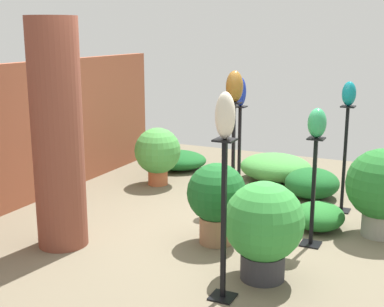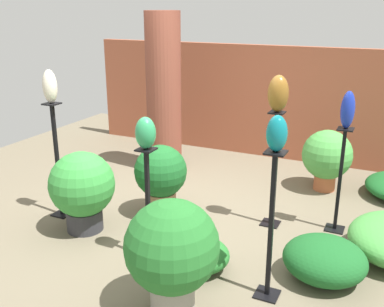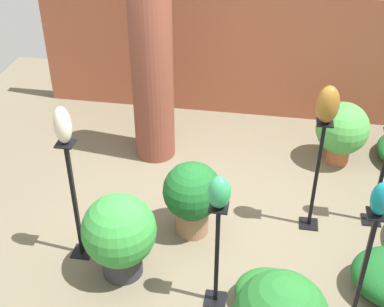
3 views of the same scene
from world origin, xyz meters
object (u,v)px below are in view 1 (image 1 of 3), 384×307
object	(u,v)px
art_vase_jade	(317,123)
potted_plant_near_pillar	(382,187)
pedestal_bronze	(233,158)
potted_plant_front_left	(216,198)
pedestal_cobalt	(239,152)
potted_plant_front_right	(158,152)
art_vase_teal	(349,94)
pedestal_jade	(313,197)
art_vase_ivory	(225,116)
art_vase_bronze	(235,86)
art_vase_cobalt	(241,92)
brick_pillar	(58,135)
potted_plant_mid_left	(264,226)
pedestal_ivory	(224,227)
pedestal_teal	(344,164)

from	to	relation	value
art_vase_jade	potted_plant_near_pillar	bearing A→B (deg)	-46.38
pedestal_bronze	potted_plant_front_left	bearing A→B (deg)	-166.24
pedestal_cobalt	potted_plant_front_right	size ratio (longest dim) A/B	1.41
art_vase_teal	pedestal_jade	bearing A→B (deg)	175.86
art_vase_ivory	pedestal_jade	bearing A→B (deg)	-15.36
art_vase_bronze	art_vase_teal	distance (m)	1.34
art_vase_ivory	potted_plant_front_left	bearing A→B (deg)	25.84
pedestal_jade	pedestal_cobalt	size ratio (longest dim) A/B	0.97
pedestal_bronze	pedestal_cobalt	world-z (taller)	pedestal_bronze
pedestal_jade	art_vase_bronze	size ratio (longest dim) A/B	2.93
art_vase_teal	art_vase_cobalt	world-z (taller)	art_vase_teal
pedestal_jade	potted_plant_front_left	bearing A→B (deg)	112.18
brick_pillar	art_vase_bronze	size ratio (longest dim) A/B	5.97
art_vase_cobalt	potted_plant_front_right	bearing A→B (deg)	105.41
art_vase_bronze	potted_plant_front_left	distance (m)	1.62
potted_plant_mid_left	art_vase_cobalt	bearing A→B (deg)	25.17
pedestal_bronze	art_vase_jade	world-z (taller)	art_vase_jade
pedestal_ivory	potted_plant_front_left	distance (m)	1.18
art_vase_ivory	potted_plant_front_right	xyz separation A→B (m)	(2.67, 2.10, -1.05)
art_vase_jade	art_vase_bronze	world-z (taller)	art_vase_bronze
art_vase_ivory	art_vase_teal	size ratio (longest dim) A/B	1.28
pedestal_ivory	art_vase_ivory	world-z (taller)	art_vase_ivory
art_vase_ivory	potted_plant_front_left	xyz separation A→B (m)	(1.06, 0.51, -1.03)
brick_pillar	art_vase_ivory	xyz separation A→B (m)	(-0.34, -1.92, 0.38)
pedestal_ivory	pedestal_cobalt	size ratio (longest dim) A/B	1.16
art_vase_teal	pedestal_bronze	bearing A→B (deg)	104.69
pedestal_cobalt	potted_plant_mid_left	size ratio (longest dim) A/B	1.30
pedestal_bronze	art_vase_teal	xyz separation A→B (m)	(0.34, -1.29, 0.84)
art_vase_bronze	potted_plant_front_right	bearing A→B (deg)	73.89
pedestal_bronze	potted_plant_front_right	bearing A→B (deg)	73.89
art_vase_cobalt	potted_plant_front_right	size ratio (longest dim) A/B	0.47
art_vase_bronze	art_vase_teal	world-z (taller)	art_vase_bronze
pedestal_jade	potted_plant_mid_left	bearing A→B (deg)	167.52
art_vase_bronze	potted_plant_mid_left	world-z (taller)	art_vase_bronze
pedestal_ivory	art_vase_teal	bearing A→B (deg)	-10.30
pedestal_ivory	potted_plant_near_pillar	distance (m)	2.22
pedestal_jade	art_vase_ivory	world-z (taller)	art_vase_ivory
brick_pillar	art_vase_ivory	bearing A→B (deg)	-100.03
potted_plant_near_pillar	potted_plant_mid_left	bearing A→B (deg)	152.01
brick_pillar	pedestal_cobalt	world-z (taller)	brick_pillar
art_vase_bronze	potted_plant_near_pillar	distance (m)	2.06
pedestal_jade	art_vase_jade	size ratio (longest dim) A/B	3.82
pedestal_bronze	potted_plant_near_pillar	size ratio (longest dim) A/B	1.37
pedestal_teal	art_vase_jade	world-z (taller)	art_vase_jade
art_vase_bronze	potted_plant_near_pillar	size ratio (longest dim) A/B	0.40
pedestal_jade	pedestal_ivory	distance (m)	1.48
art_vase_teal	art_vase_jade	bearing A→B (deg)	175.86
pedestal_ivory	art_vase_bronze	world-z (taller)	art_vase_bronze
potted_plant_front_right	potted_plant_mid_left	xyz separation A→B (m)	(-2.19, -2.28, 0.03)
potted_plant_near_pillar	pedestal_ivory	bearing A→B (deg)	153.67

